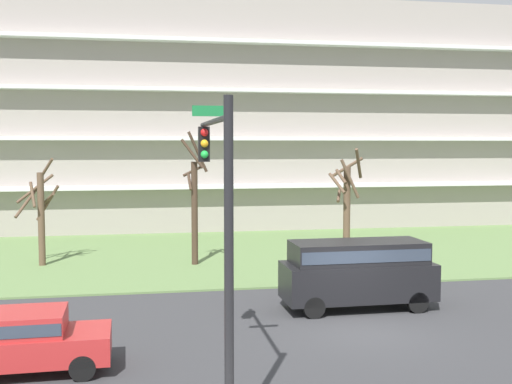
% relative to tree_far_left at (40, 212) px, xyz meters
% --- Properties ---
extents(ground, '(160.00, 160.00, 0.00)m').
position_rel_tree_far_left_xyz_m(ground, '(11.30, -12.39, -2.56)').
color(ground, '#38383A').
extents(grass_lawn_strip, '(80.00, 16.00, 0.08)m').
position_rel_tree_far_left_xyz_m(grass_lawn_strip, '(11.30, 1.61, -2.52)').
color(grass_lawn_strip, '#66844C').
rests_on(grass_lawn_strip, ground).
extents(apartment_building, '(40.98, 14.38, 15.15)m').
position_rel_tree_far_left_xyz_m(apartment_building, '(11.30, 16.32, 5.01)').
color(apartment_building, '#9E938C').
rests_on(apartment_building, ground).
extents(tree_far_left, '(2.02, 1.76, 5.08)m').
position_rel_tree_far_left_xyz_m(tree_far_left, '(0.00, 0.00, 0.00)').
color(tree_far_left, brown).
rests_on(tree_far_left, ground).
extents(tree_left, '(1.28, 1.23, 6.29)m').
position_rel_tree_far_left_xyz_m(tree_left, '(7.06, -1.17, 0.34)').
color(tree_left, '#423023').
rests_on(tree_left, ground).
extents(tree_center, '(1.89, 1.91, 5.52)m').
position_rel_tree_far_left_xyz_m(tree_center, '(14.69, -0.46, 0.26)').
color(tree_center, brown).
rests_on(tree_center, ground).
extents(sedan_red_near_left, '(4.44, 1.91, 1.57)m').
position_rel_tree_far_left_xyz_m(sedan_red_near_left, '(1.66, -14.39, -1.69)').
color(sedan_red_near_left, '#B22828').
rests_on(sedan_red_near_left, ground).
extents(van_black_center_left, '(5.23, 2.07, 2.36)m').
position_rel_tree_far_left_xyz_m(van_black_center_left, '(11.99, -9.89, -1.17)').
color(van_black_center_left, black).
rests_on(van_black_center_left, ground).
extents(traffic_signal_mast, '(0.90, 5.14, 6.60)m').
position_rel_tree_far_left_xyz_m(traffic_signal_mast, '(6.27, -17.31, 1.93)').
color(traffic_signal_mast, black).
rests_on(traffic_signal_mast, ground).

